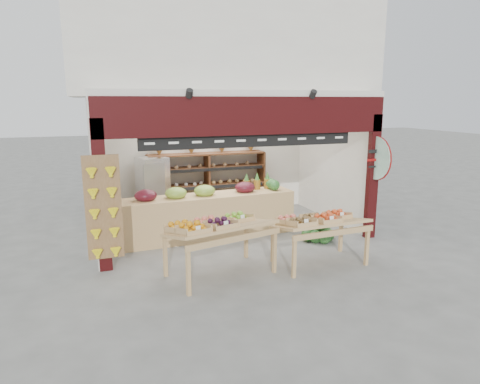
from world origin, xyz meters
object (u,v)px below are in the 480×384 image
Objects in this scene: cardboard_stack at (156,224)px; display_table_right at (317,222)px; mid_counter at (209,214)px; back_shelving at (207,172)px; display_table_left at (213,227)px; watermelon_pile at (317,231)px; refrigerator at (153,190)px.

cardboard_stack is 3.80m from display_table_right.
mid_counter is 2.29× the size of display_table_right.
back_shelving is 1.57× the size of display_table_left.
back_shelving reaches higher than display_table_right.
display_table_right is at bearing -76.70° from back_shelving.
mid_counter reaches higher than watermelon_pile.
refrigerator is 2.20× the size of watermelon_pile.
cardboard_stack is 0.50× the size of display_table_left.
back_shelving reaches higher than refrigerator.
refrigerator is 1.82m from mid_counter.
mid_counter is 2.60m from display_table_right.
back_shelving is at bearing 76.04° from display_table_left.
back_shelving is at bearing 37.00° from cardboard_stack.
refrigerator is at bearing 97.47° from display_table_left.
cardboard_stack is 2.86m from display_table_left.
display_table_right is (0.94, -3.98, -0.33)m from back_shelving.
back_shelving is at bearing 75.53° from mid_counter.
display_table_left reaches higher than cardboard_stack.
back_shelving is at bearing 103.30° from display_table_right.
cardboard_stack is (-0.10, -0.86, -0.59)m from refrigerator.
display_table_left is (-0.50, -2.07, 0.36)m from mid_counter.
back_shelving is 1.90× the size of refrigerator.
cardboard_stack is at bearing -143.00° from back_shelving.
display_table_right reaches higher than watermelon_pile.
mid_counter is at bearing -104.47° from back_shelving.
refrigerator is 3.61m from display_table_left.
display_table_left is 1.91m from display_table_right.
refrigerator is 1.04m from cardboard_stack.
display_table_left reaches higher than watermelon_pile.
display_table_left is at bearing 177.01° from display_table_right.
display_table_right is (2.47, -2.83, 0.58)m from cardboard_stack.
cardboard_stack is at bearing 148.28° from mid_counter.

